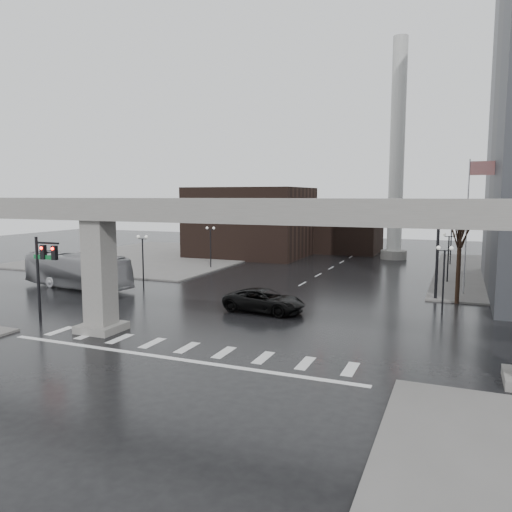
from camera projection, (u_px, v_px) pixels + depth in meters
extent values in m
plane|color=black|center=(195.00, 343.00, 30.09)|extent=(160.00, 160.00, 0.00)
cube|color=slate|center=(160.00, 256.00, 72.94)|extent=(28.00, 36.00, 0.15)
cube|color=gray|center=(193.00, 210.00, 29.12)|extent=(48.00, 2.20, 1.40)
cube|color=gray|center=(100.00, 276.00, 32.28)|extent=(1.60, 1.60, 7.30)
cube|color=gray|center=(102.00, 327.00, 32.69)|extent=(2.60, 2.60, 0.50)
cube|color=black|center=(251.00, 222.00, 73.33)|extent=(16.00, 14.00, 10.00)
cube|color=black|center=(347.00, 227.00, 78.12)|extent=(10.00, 10.00, 8.00)
cylinder|color=beige|center=(397.00, 150.00, 68.27)|extent=(2.00, 2.00, 30.00)
cylinder|color=gray|center=(394.00, 255.00, 70.00)|extent=(3.60, 3.60, 1.20)
cylinder|color=black|center=(437.00, 253.00, 42.05)|extent=(0.24, 0.24, 8.00)
cylinder|color=black|center=(367.00, 214.00, 43.92)|extent=(12.00, 0.18, 0.18)
cube|color=black|center=(402.00, 222.00, 42.87)|extent=(0.35, 0.30, 1.00)
cube|color=black|center=(361.00, 222.00, 44.19)|extent=(0.35, 0.30, 1.00)
cube|color=black|center=(322.00, 221.00, 45.51)|extent=(0.35, 0.30, 1.00)
sphere|color=#FF0C05|center=(402.00, 219.00, 42.67)|extent=(0.20, 0.20, 0.20)
cube|color=#0D602A|center=(420.00, 217.00, 42.25)|extent=(1.80, 0.05, 0.35)
cube|color=#0D602A|center=(344.00, 216.00, 44.70)|extent=(1.80, 0.05, 0.35)
cylinder|color=black|center=(38.00, 279.00, 35.00)|extent=(0.20, 0.20, 6.00)
cylinder|color=black|center=(47.00, 243.00, 34.31)|extent=(2.00, 0.14, 0.14)
cube|color=black|center=(43.00, 252.00, 34.54)|extent=(0.35, 0.30, 1.00)
cube|color=black|center=(55.00, 253.00, 34.17)|extent=(0.35, 0.30, 1.00)
cube|color=#0D602A|center=(43.00, 257.00, 34.62)|extent=(1.60, 0.05, 0.30)
cylinder|color=silver|center=(466.00, 228.00, 43.92)|extent=(0.12, 0.12, 12.00)
cube|color=red|center=(482.00, 168.00, 42.92)|extent=(2.00, 0.03, 1.20)
cylinder|color=black|center=(443.00, 282.00, 37.57)|extent=(0.14, 0.14, 4.80)
cube|color=black|center=(445.00, 251.00, 37.29)|extent=(0.90, 0.06, 0.06)
sphere|color=silver|center=(439.00, 248.00, 37.43)|extent=(0.32, 0.32, 0.32)
sphere|color=silver|center=(451.00, 248.00, 37.09)|extent=(0.32, 0.32, 0.32)
cylinder|color=black|center=(448.00, 260.00, 50.43)|extent=(0.14, 0.14, 4.80)
cube|color=black|center=(449.00, 237.00, 50.15)|extent=(0.90, 0.06, 0.06)
sphere|color=silver|center=(444.00, 234.00, 50.29)|extent=(0.32, 0.32, 0.32)
sphere|color=silver|center=(454.00, 235.00, 49.95)|extent=(0.32, 0.32, 0.32)
cylinder|color=black|center=(451.00, 247.00, 63.29)|extent=(0.14, 0.14, 4.80)
cube|color=black|center=(452.00, 228.00, 63.01)|extent=(0.90, 0.06, 0.06)
sphere|color=silver|center=(448.00, 227.00, 63.15)|extent=(0.32, 0.32, 0.32)
sphere|color=silver|center=(456.00, 227.00, 62.81)|extent=(0.32, 0.32, 0.32)
cylinder|color=black|center=(143.00, 263.00, 47.74)|extent=(0.14, 0.14, 4.80)
cube|color=black|center=(142.00, 239.00, 47.46)|extent=(0.90, 0.06, 0.06)
sphere|color=silver|center=(138.00, 237.00, 47.60)|extent=(0.32, 0.32, 0.32)
sphere|color=silver|center=(146.00, 237.00, 47.26)|extent=(0.32, 0.32, 0.32)
cylinder|color=black|center=(211.00, 249.00, 60.60)|extent=(0.14, 0.14, 4.80)
cube|color=black|center=(210.00, 230.00, 60.32)|extent=(0.90, 0.06, 0.06)
sphere|color=silver|center=(207.00, 228.00, 60.46)|extent=(0.32, 0.32, 0.32)
sphere|color=silver|center=(214.00, 228.00, 60.12)|extent=(0.32, 0.32, 0.32)
cylinder|color=black|center=(255.00, 240.00, 73.46)|extent=(0.14, 0.14, 4.80)
cube|color=black|center=(255.00, 224.00, 73.17)|extent=(0.90, 0.06, 0.06)
sphere|color=silver|center=(252.00, 222.00, 73.32)|extent=(0.32, 0.32, 0.32)
sphere|color=silver|center=(257.00, 222.00, 72.98)|extent=(0.32, 0.32, 0.32)
cylinder|color=black|center=(458.00, 276.00, 40.88)|extent=(0.34, 0.34, 4.55)
cylinder|color=black|center=(460.00, 231.00, 40.43)|extent=(0.12, 1.52, 2.98)
cylinder|color=black|center=(467.00, 234.00, 40.50)|extent=(0.83, 1.14, 2.51)
cylinder|color=black|center=(459.00, 263.00, 48.22)|extent=(0.34, 0.34, 4.66)
cylinder|color=black|center=(461.00, 224.00, 47.76)|extent=(0.12, 1.55, 3.05)
cylinder|color=black|center=(466.00, 226.00, 47.83)|extent=(0.85, 1.16, 2.57)
cylinder|color=black|center=(459.00, 254.00, 55.57)|extent=(0.34, 0.34, 4.76)
cylinder|color=black|center=(461.00, 219.00, 55.09)|extent=(0.12, 1.59, 3.11)
cylinder|color=black|center=(465.00, 221.00, 55.17)|extent=(0.86, 1.18, 2.62)
cylinder|color=black|center=(459.00, 247.00, 62.91)|extent=(0.34, 0.34, 4.87)
cylinder|color=black|center=(461.00, 215.00, 62.43)|extent=(0.12, 1.62, 3.18)
cylinder|color=black|center=(465.00, 217.00, 62.50)|extent=(0.88, 1.20, 2.68)
cylinder|color=black|center=(460.00, 241.00, 70.25)|extent=(0.34, 0.34, 4.97)
cylinder|color=black|center=(461.00, 212.00, 69.76)|extent=(0.12, 1.65, 3.25)
cylinder|color=black|center=(465.00, 214.00, 69.83)|extent=(0.89, 1.23, 2.74)
imported|color=black|center=(264.00, 301.00, 38.09)|extent=(6.52, 3.45, 1.75)
imported|color=#9A999E|center=(77.00, 271.00, 47.83)|extent=(12.49, 4.70, 3.40)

